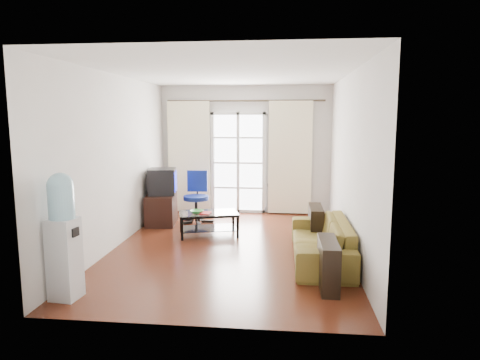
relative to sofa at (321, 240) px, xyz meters
name	(u,v)px	position (x,y,z in m)	size (l,w,h in m)	color
floor	(230,247)	(-1.37, 0.46, -0.29)	(5.20, 5.20, 0.00)	#552514
ceiling	(230,72)	(-1.37, 0.46, 2.41)	(5.20, 5.20, 0.00)	white
wall_back	(245,150)	(-1.37, 3.06, 1.06)	(3.60, 0.02, 2.70)	silver
wall_front	(194,191)	(-1.37, -2.14, 1.06)	(3.60, 0.02, 2.70)	silver
wall_left	(117,161)	(-3.17, 0.46, 1.06)	(0.02, 5.20, 2.70)	silver
wall_right	(349,164)	(0.43, 0.46, 1.06)	(0.02, 5.20, 2.70)	silver
french_door	(238,163)	(-1.52, 3.00, 0.78)	(1.16, 0.06, 2.15)	white
curtain_rod	(245,101)	(-1.37, 2.96, 2.09)	(0.04, 0.04, 3.30)	#4C3F2D
curtain_left	(189,157)	(-2.57, 2.94, 0.91)	(0.90, 0.07, 2.35)	#FFF6CD
curtain_right	(290,158)	(-0.42, 2.94, 0.91)	(0.90, 0.07, 2.35)	#FFF6CD
radiator	(282,198)	(-0.57, 2.96, 0.04)	(0.64, 0.12, 0.64)	gray
sofa	(321,240)	(0.00, 0.00, 0.00)	(0.79, 1.99, 0.58)	#656822
coffee_table	(209,221)	(-1.83, 1.12, -0.03)	(1.12, 0.82, 0.41)	silver
bowl	(197,212)	(-2.02, 1.03, 0.14)	(0.26, 0.26, 0.05)	green
book	(201,213)	(-1.94, 1.02, 0.13)	(0.18, 0.24, 0.02)	#B52816
remote	(206,213)	(-1.86, 1.03, 0.12)	(0.15, 0.04, 0.02)	black
tv_stand	(161,209)	(-2.88, 1.83, 0.00)	(0.52, 0.79, 0.58)	black
crt_tv	(161,181)	(-2.88, 1.86, 0.53)	(0.61, 0.61, 0.49)	black
task_chair	(196,208)	(-2.23, 2.00, 0.01)	(0.73, 0.73, 1.00)	black
water_cooler	(63,234)	(-2.97, -1.64, 0.46)	(0.33, 0.32, 1.44)	silver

